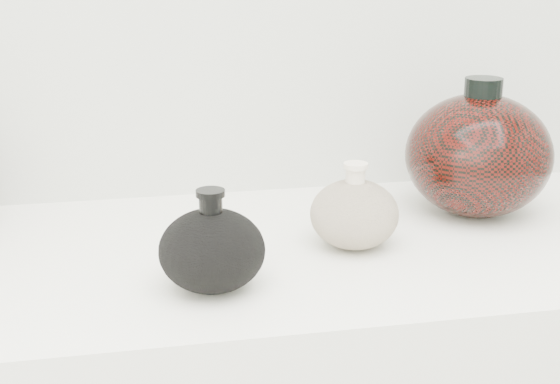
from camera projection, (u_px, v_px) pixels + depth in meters
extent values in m
cube|color=silver|center=(261.00, 257.00, 1.06)|extent=(1.20, 0.50, 0.03)
ellipsoid|color=black|center=(212.00, 251.00, 0.91)|extent=(0.15, 0.15, 0.10)
cylinder|color=black|center=(211.00, 205.00, 0.89)|extent=(0.03, 0.03, 0.03)
cylinder|color=black|center=(210.00, 193.00, 0.89)|extent=(0.04, 0.04, 0.01)
ellipsoid|color=#C0AA95|center=(354.00, 214.00, 1.04)|extent=(0.13, 0.13, 0.09)
cylinder|color=beige|center=(355.00, 176.00, 1.02)|extent=(0.03, 0.03, 0.03)
cylinder|color=beige|center=(356.00, 166.00, 1.02)|extent=(0.04, 0.04, 0.01)
ellipsoid|color=black|center=(478.00, 155.00, 1.15)|extent=(0.22, 0.22, 0.18)
cylinder|color=black|center=(483.00, 90.00, 1.12)|extent=(0.06, 0.06, 0.03)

